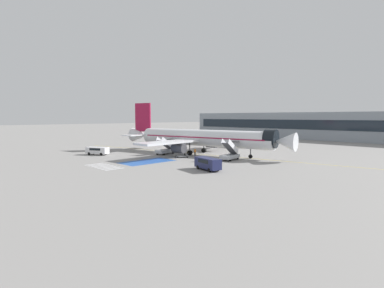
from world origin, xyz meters
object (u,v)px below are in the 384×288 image
Objects in this scene: service_van_1 at (208,163)px; ground_crew_0 at (195,152)px; fuel_tanker at (237,140)px; terminal_building at (343,126)px; airliner at (200,138)px; service_van_0 at (97,150)px; baggage_cart at (182,156)px; boarding_stairs_aft at (165,150)px; ground_crew_1 at (185,150)px; boarding_stairs_forward at (230,155)px.

ground_crew_0 is (-13.98, 11.15, -0.28)m from service_van_1.
fuel_tanker is 47.52m from terminal_building.
airliner is 7.86× the size of service_van_0.
baggage_cart is (1.05, -6.84, -3.55)m from airliner.
airliner is 7.80× the size of boarding_stairs_aft.
terminal_building is at bearing -43.18° from service_van_0.
airliner is 0.32× the size of terminal_building.
fuel_tanker is 23.00m from ground_crew_1.
baggage_cart is 3.99m from ground_crew_0.
service_van_0 is at bearing -106.61° from terminal_building.
baggage_cart is (6.87, -1.20, -0.75)m from boarding_stairs_aft.
boarding_stairs_aft is 15.33m from service_van_0.
baggage_cart is 1.85× the size of ground_crew_0.
boarding_stairs_aft is 72.27m from terminal_building.
terminal_building is (10.63, 68.41, 4.10)m from ground_crew_1.
boarding_stairs_aft is 25.13m from fuel_tanker.
airliner is 26.47× the size of ground_crew_0.
ground_crew_1 reaches higher than service_van_0.
terminal_building is at bearing 161.07° from airliner.
service_van_1 is 19.84m from ground_crew_1.
service_van_1 is at bearing -110.25° from service_van_0.
airliner is 4.70m from ground_crew_1.
service_van_1 is at bearing -146.41° from fuel_tanker.
ground_crew_0 is at bearing 116.23° from baggage_cart.
ground_crew_0 is at bearing -163.04° from fuel_tanker.
fuel_tanker is 38.63m from service_van_0.
ground_crew_1 is at bearing -98.83° from terminal_building.
service_van_1 is (4.60, -11.61, 0.17)m from boarding_stairs_forward.
ground_crew_1 is at bearing -36.44° from airliner.
airliner reaches higher than baggage_cart.
boarding_stairs_forward is 10.47m from baggage_cart.
fuel_tanker reaches higher than baggage_cart.
service_van_1 is 79.36m from terminal_building.
fuel_tanker is at bearing -160.21° from ground_crew_0.
fuel_tanker is at bearing 112.75° from boarding_stairs_forward.
boarding_stairs_aft is at bearing -99.11° from service_van_1.
service_van_1 is 17.88m from ground_crew_0.
fuel_tanker is at bearing -137.34° from service_van_1.
fuel_tanker is at bearing -43.86° from service_van_0.
fuel_tanker is 5.51× the size of ground_crew_0.
ground_crew_0 is (-9.38, -0.46, -0.11)m from boarding_stairs_forward.
ground_crew_0 is 68.46m from terminal_building.
boarding_stairs_aft is at bearing -101.85° from terminal_building.
boarding_stairs_aft is at bearing -162.24° from baggage_cart.
boarding_stairs_aft is 4.73m from ground_crew_1.
ground_crew_0 is (0.10, 3.93, 0.67)m from baggage_cart.
fuel_tanker is 26.81m from baggage_cart.
terminal_building is (9.00, 64.97, 1.33)m from airliner.
service_van_0 is 3.37× the size of ground_crew_0.
boarding_stairs_forward is 1.01× the size of service_van_1.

